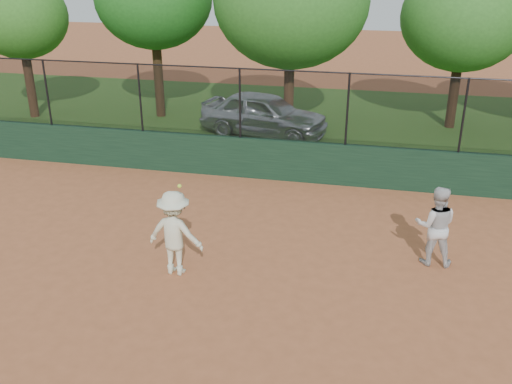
% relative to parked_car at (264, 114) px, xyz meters
% --- Properties ---
extents(ground, '(80.00, 80.00, 0.00)m').
position_rel_parked_car_xyz_m(ground, '(0.66, -10.13, -0.78)').
color(ground, '#AB5D37').
rests_on(ground, ground).
extents(back_wall, '(26.00, 0.20, 1.20)m').
position_rel_parked_car_xyz_m(back_wall, '(0.66, -4.13, -0.18)').
color(back_wall, '#193722').
rests_on(back_wall, ground).
extents(grass_strip, '(36.00, 12.00, 0.01)m').
position_rel_parked_car_xyz_m(grass_strip, '(0.66, 1.87, -0.77)').
color(grass_strip, '#274E18').
rests_on(grass_strip, ground).
extents(parked_car, '(4.84, 2.74, 1.55)m').
position_rel_parked_car_xyz_m(parked_car, '(0.00, 0.00, 0.00)').
color(parked_car, '#B3B9BD').
rests_on(parked_car, ground).
extents(player_second, '(0.85, 0.67, 1.75)m').
position_rel_parked_car_xyz_m(player_second, '(5.35, -8.14, 0.10)').
color(player_second, silver).
rests_on(player_second, ground).
extents(player_main, '(1.23, 0.78, 2.13)m').
position_rel_parked_car_xyz_m(player_main, '(0.16, -9.68, 0.13)').
color(player_main, beige).
rests_on(player_main, ground).
extents(fence_assembly, '(26.00, 0.06, 2.00)m').
position_rel_parked_car_xyz_m(fence_assembly, '(0.63, -4.13, 1.46)').
color(fence_assembly, black).
rests_on(fence_assembly, back_wall).
extents(tree_0, '(3.63, 3.30, 5.43)m').
position_rel_parked_car_xyz_m(tree_0, '(-9.47, 0.42, 3.06)').
color(tree_0, '#4A2D1A').
rests_on(tree_0, ground).
extents(tree_2, '(5.30, 4.82, 6.88)m').
position_rel_parked_car_xyz_m(tree_2, '(0.78, 0.61, 3.81)').
color(tree_2, '#492F1A').
rests_on(tree_2, ground).
extents(tree_3, '(4.39, 3.99, 5.89)m').
position_rel_parked_car_xyz_m(tree_3, '(6.64, 2.46, 3.20)').
color(tree_3, '#372112').
rests_on(tree_3, ground).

